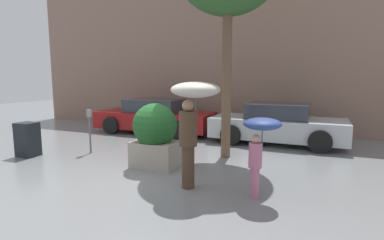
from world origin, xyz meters
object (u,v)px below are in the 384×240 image
parked_car_far (277,125)px  parked_car_near (155,117)px  parking_meter (89,122)px  newspaper_box (28,139)px  person_child (260,137)px  person_adult (193,108)px  planter_box (155,134)px

parked_car_far → parked_car_near: bearing=88.6°
parking_meter → newspaper_box: size_ratio=1.35×
person_child → parked_car_far: 4.75m
parked_car_far → parking_meter: size_ratio=3.41×
person_adult → parking_meter: size_ratio=1.65×
parked_car_far → newspaper_box: (-5.93, -4.22, -0.15)m
person_child → planter_box: bearing=149.9°
person_adult → person_child: person_adult is taller
planter_box → parked_car_far: (2.29, 3.79, -0.19)m
parked_car_near → parking_meter: size_ratio=3.72×
planter_box → newspaper_box: (-3.64, -0.42, -0.34)m
person_adult → parked_car_far: (0.96, 4.73, -0.92)m
person_adult → parked_car_near: (-3.58, 4.90, -0.92)m
newspaper_box → person_child: bearing=-4.6°
parked_car_near → parked_car_far: 4.55m
newspaper_box → person_adult: bearing=-5.9°
parked_car_far → newspaper_box: 7.28m
person_child → parked_car_near: person_child is taller
parking_meter → newspaper_box: parking_meter is taller
person_child → parking_meter: size_ratio=1.16×
person_child → parking_meter: (-4.87, 1.39, -0.21)m
person_child → parking_meter: bearing=154.0°
person_child → parked_car_near: (-4.81, 4.89, -0.49)m
person_adult → newspaper_box: size_ratio=2.22×
planter_box → person_adult: (1.33, -0.94, 0.73)m
person_child → parked_car_far: (-0.27, 4.72, -0.49)m
person_adult → parked_car_near: 6.14m
planter_box → parking_meter: size_ratio=1.24×
parked_car_far → planter_box: bearing=149.7°
parked_car_far → newspaper_box: size_ratio=4.60×
parked_car_near → parking_meter: (-0.06, -3.50, 0.28)m
person_adult → parking_meter: (-3.65, 1.40, -0.64)m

